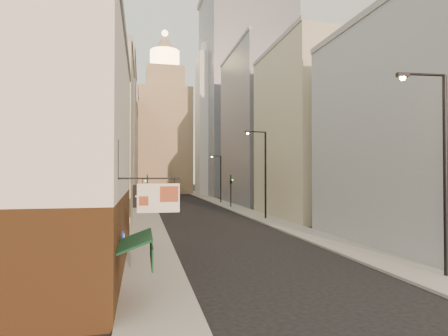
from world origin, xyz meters
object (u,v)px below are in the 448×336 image
at_px(streetlamp_far, 220,176).
at_px(traffic_light_left, 147,187).
at_px(clock_tower, 165,129).
at_px(streetlamp_mid, 263,169).
at_px(traffic_light_right, 231,183).
at_px(streetlamp_near, 441,161).
at_px(white_tower, 214,119).

relative_size(streetlamp_far, traffic_light_left, 1.66).
bearing_deg(clock_tower, streetlamp_mid, -83.54).
bearing_deg(traffic_light_right, streetlamp_far, -83.29).
distance_m(clock_tower, streetlamp_far, 42.07).
bearing_deg(streetlamp_far, streetlamp_near, -109.39).
relative_size(traffic_light_left, traffic_light_right, 1.00).
height_order(streetlamp_near, traffic_light_right, streetlamp_near).
bearing_deg(white_tower, traffic_light_left, -113.32).
bearing_deg(traffic_light_left, streetlamp_far, -136.06).
bearing_deg(traffic_light_right, white_tower, -88.91).
xyz_separation_m(streetlamp_mid, traffic_light_left, (-12.57, 11.57, -2.23)).
bearing_deg(streetlamp_far, traffic_light_right, -111.20).
height_order(streetlamp_near, streetlamp_mid, streetlamp_near).
distance_m(clock_tower, traffic_light_left, 54.16).
bearing_deg(streetlamp_near, clock_tower, 100.22).
xyz_separation_m(clock_tower, traffic_light_left, (-5.38, -51.98, -14.22)).
height_order(streetlamp_mid, traffic_light_right, streetlamp_mid).
height_order(streetlamp_far, traffic_light_right, streetlamp_far).
xyz_separation_m(white_tower, streetlamp_mid, (-3.81, -49.55, -12.97)).
bearing_deg(clock_tower, white_tower, -51.84).
distance_m(streetlamp_near, traffic_light_left, 38.49).
height_order(white_tower, streetlamp_mid, white_tower).
height_order(white_tower, traffic_light_left, white_tower).
bearing_deg(traffic_light_left, white_tower, -114.33).
distance_m(streetlamp_mid, traffic_light_left, 17.23).
xyz_separation_m(streetlamp_far, traffic_light_left, (-12.62, -12.60, -1.34)).
distance_m(clock_tower, traffic_light_right, 50.73).
bearing_deg(clock_tower, streetlamp_near, -84.76).
bearing_deg(traffic_light_right, streetlamp_near, 98.93).
xyz_separation_m(streetlamp_near, streetlamp_far, (-0.82, 48.59, -0.94)).
height_order(traffic_light_left, traffic_light_right, same).
relative_size(streetlamp_near, traffic_light_left, 1.99).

